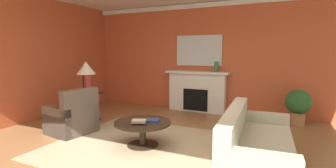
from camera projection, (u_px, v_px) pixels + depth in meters
name	position (u px, v px, depth m)	size (l,w,h in m)	color
ground_plane	(151.00, 149.00, 4.39)	(9.12, 9.12, 0.00)	olive
wall_fireplace	(206.00, 58.00, 7.10)	(7.61, 0.12, 3.02)	#C65633
wall_window	(25.00, 59.00, 5.98)	(0.12, 6.93, 3.02)	#C65633
crown_moulding	(206.00, 5.00, 6.85)	(7.61, 0.08, 0.12)	white
area_rug	(143.00, 146.00, 4.53)	(3.13, 2.77, 0.01)	tan
fireplace	(197.00, 92.00, 7.12)	(1.80, 0.35, 1.14)	white
mantel_mirror	(199.00, 51.00, 7.08)	(1.32, 0.04, 0.85)	silver
sofa	(255.00, 149.00, 3.61)	(1.03, 2.15, 0.85)	#BCB299
armchair_near_window	(72.00, 119.00, 5.20)	(0.92, 0.92, 0.95)	brown
coffee_table	(143.00, 128.00, 4.49)	(1.00, 1.00, 0.45)	#2D2319
side_table	(87.00, 105.00, 6.09)	(0.56, 0.56, 0.70)	#2D2319
table_lamp	(86.00, 71.00, 5.99)	(0.44, 0.44, 0.75)	black
vase_mantel_right	(216.00, 67.00, 6.75)	(0.11, 0.11, 0.28)	#33703D
vase_on_side_table	(88.00, 85.00, 5.86)	(0.16, 0.16, 0.44)	#9E3328
book_red_cover	(153.00, 120.00, 4.48)	(0.23, 0.19, 0.03)	navy
book_art_folio	(139.00, 121.00, 4.29)	(0.24, 0.16, 0.04)	tan
potted_plant	(298.00, 104.00, 5.74)	(0.56, 0.56, 0.83)	#A8754C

